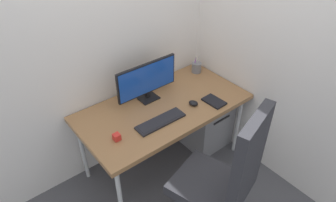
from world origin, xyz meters
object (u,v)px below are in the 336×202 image
(monitor, at_px, (147,80))
(notebook, at_px, (214,101))
(office_chair, at_px, (225,177))
(filing_cabinet, at_px, (204,118))
(pen_holder, at_px, (196,67))
(mouse, at_px, (193,103))
(desk_clamp_accessory, at_px, (117,137))
(keyboard, at_px, (161,121))

(monitor, bearing_deg, notebook, -44.64)
(office_chair, height_order, filing_cabinet, office_chair)
(pen_holder, distance_m, notebook, 0.55)
(notebook, bearing_deg, monitor, 132.92)
(office_chair, relative_size, mouse, 14.64)
(office_chair, relative_size, monitor, 2.08)
(filing_cabinet, xyz_separation_m, mouse, (-0.32, -0.15, 0.43))
(notebook, xyz_separation_m, desk_clamp_accessory, (-0.93, 0.12, 0.02))
(monitor, relative_size, desk_clamp_accessory, 10.96)
(filing_cabinet, distance_m, pen_holder, 0.54)
(keyboard, bearing_deg, monitor, 70.92)
(mouse, distance_m, desk_clamp_accessory, 0.76)
(office_chair, height_order, mouse, office_chair)
(filing_cabinet, distance_m, monitor, 0.86)
(keyboard, relative_size, notebook, 2.18)
(filing_cabinet, distance_m, keyboard, 0.83)
(monitor, height_order, notebook, monitor)
(filing_cabinet, bearing_deg, monitor, 162.30)
(office_chair, relative_size, keyboard, 2.86)
(office_chair, height_order, keyboard, office_chair)
(filing_cabinet, bearing_deg, desk_clamp_accessory, -173.99)
(monitor, height_order, pen_holder, monitor)
(pen_holder, distance_m, desk_clamp_accessory, 1.23)
(office_chair, bearing_deg, desk_clamp_accessory, 120.85)
(filing_cabinet, xyz_separation_m, pen_holder, (0.09, 0.25, 0.46))
(monitor, bearing_deg, desk_clamp_accessory, -149.54)
(filing_cabinet, bearing_deg, pen_holder, 70.23)
(monitor, distance_m, mouse, 0.46)
(office_chair, relative_size, filing_cabinet, 2.01)
(mouse, xyz_separation_m, notebook, (0.17, -0.08, -0.01))
(desk_clamp_accessory, bearing_deg, office_chair, -59.15)
(monitor, relative_size, mouse, 7.05)
(monitor, xyz_separation_m, keyboard, (-0.12, -0.34, -0.19))
(keyboard, bearing_deg, filing_cabinet, 12.91)
(pen_holder, xyz_separation_m, notebook, (-0.24, -0.49, -0.04))
(pen_holder, relative_size, notebook, 0.90)
(keyboard, relative_size, pen_holder, 2.42)
(office_chair, distance_m, desk_clamp_accessory, 0.85)
(filing_cabinet, relative_size, notebook, 3.09)
(office_chair, xyz_separation_m, monitor, (0.07, 1.02, 0.28))
(filing_cabinet, relative_size, mouse, 7.29)
(mouse, relative_size, notebook, 0.42)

